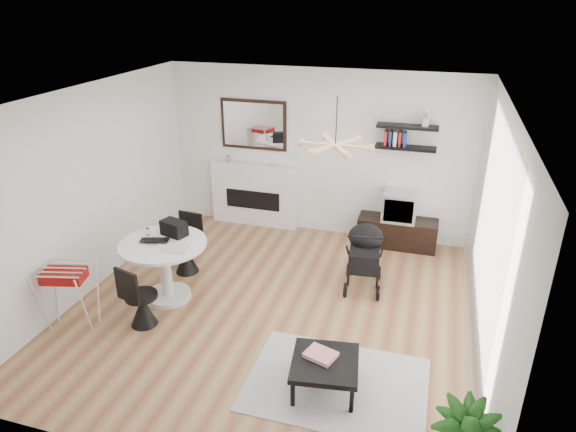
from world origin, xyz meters
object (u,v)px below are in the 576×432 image
(drying_rack, at_px, (70,296))
(stroller, at_px, (364,258))
(tv_console, at_px, (397,232))
(fireplace, at_px, (254,187))
(coffee_table, at_px, (325,364))
(dining_table, at_px, (165,262))
(crt_tv, at_px, (400,206))

(drying_rack, relative_size, stroller, 0.85)
(tv_console, xyz_separation_m, drying_rack, (-3.54, -3.30, 0.20))
(fireplace, xyz_separation_m, coffee_table, (2.08, -3.64, -0.37))
(fireplace, xyz_separation_m, stroller, (2.13, -1.50, -0.27))
(tv_console, xyz_separation_m, stroller, (-0.33, -1.35, 0.18))
(drying_rack, distance_m, stroller, 3.76)
(drying_rack, relative_size, coffee_table, 1.09)
(fireplace, xyz_separation_m, tv_console, (2.46, -0.15, -0.45))
(dining_table, distance_m, stroller, 2.66)
(tv_console, xyz_separation_m, coffee_table, (-0.39, -3.49, 0.09))
(tv_console, distance_m, coffee_table, 3.51)
(crt_tv, bearing_deg, coffee_table, -96.33)
(fireplace, height_order, coffee_table, fireplace)
(fireplace, xyz_separation_m, dining_table, (-0.30, -2.56, -0.15))
(dining_table, bearing_deg, fireplace, 83.24)
(dining_table, bearing_deg, coffee_table, -24.47)
(crt_tv, relative_size, stroller, 0.54)
(crt_tv, xyz_separation_m, dining_table, (-2.77, -2.41, -0.15))
(tv_console, relative_size, drying_rack, 1.49)
(dining_table, height_order, stroller, stroller)
(fireplace, relative_size, tv_console, 1.75)
(drying_rack, xyz_separation_m, coffee_table, (3.16, -0.19, -0.12))
(tv_console, distance_m, crt_tv, 0.46)
(coffee_table, bearing_deg, drying_rack, 176.62)
(fireplace, xyz_separation_m, crt_tv, (2.46, -0.15, 0.00))
(tv_console, distance_m, dining_table, 3.68)
(drying_rack, height_order, coffee_table, drying_rack)
(coffee_table, bearing_deg, fireplace, 119.70)
(tv_console, height_order, crt_tv, crt_tv)
(tv_console, xyz_separation_m, crt_tv, (0.00, -0.00, 0.46))
(stroller, bearing_deg, crt_tv, 70.05)
(stroller, xyz_separation_m, coffee_table, (-0.06, -2.14, -0.10))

